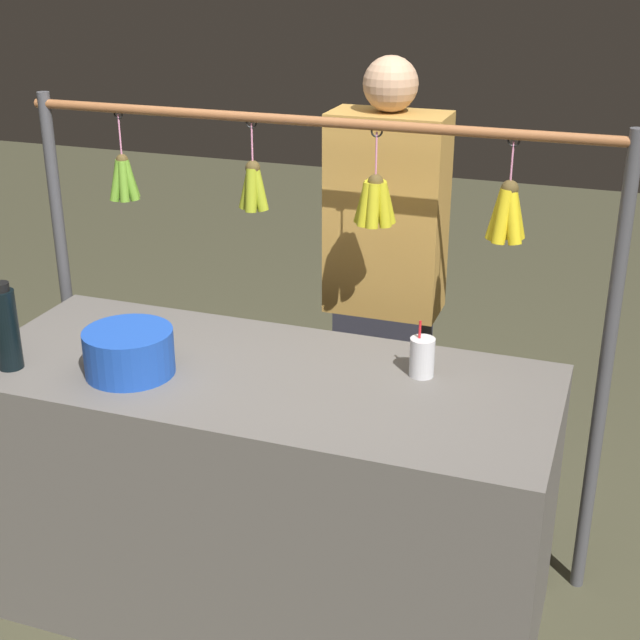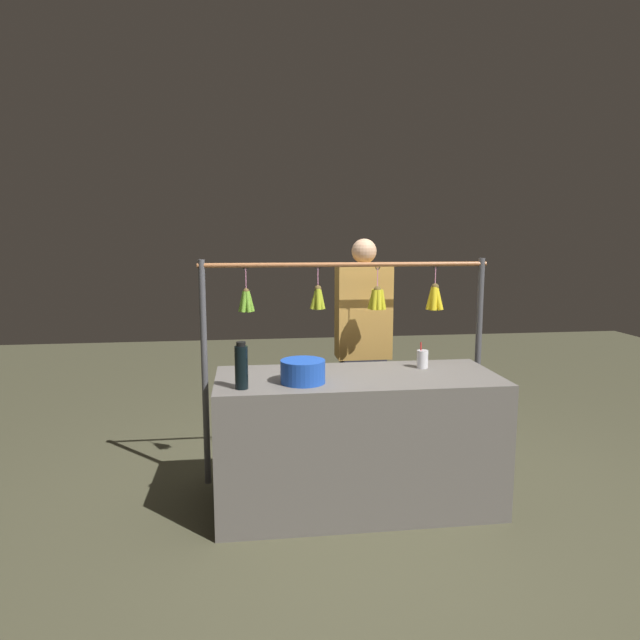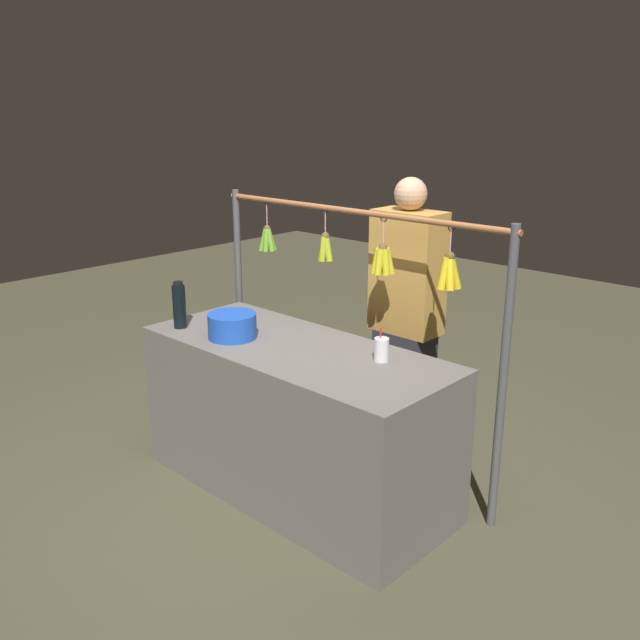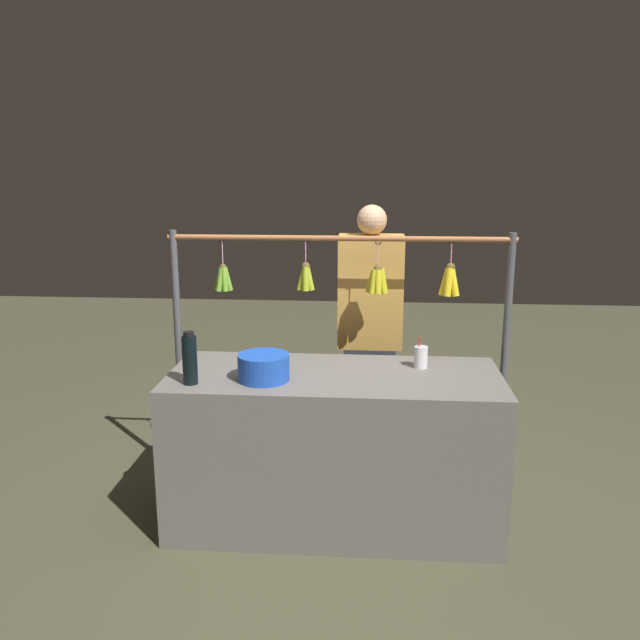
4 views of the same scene
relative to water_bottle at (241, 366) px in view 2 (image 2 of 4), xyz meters
The scene contains 7 objects.
ground_plane 1.24m from the water_bottle, 163.11° to the right, with size 12.00×12.00×0.00m, color #484732.
market_counter 0.94m from the water_bottle, 163.11° to the right, with size 1.77×0.74×0.86m, color #66605B.
display_rack 1.01m from the water_bottle, 138.78° to the right, with size 2.02×0.13×1.57m.
water_bottle is the anchor object (origin of this frame).
blue_bucket 0.38m from the water_bottle, 166.36° to the right, with size 0.27×0.27×0.14m, color blue.
drink_cup 1.24m from the water_bottle, 162.98° to the right, with size 0.07×0.07×0.17m.
vendor_person 1.32m from the water_bottle, 133.65° to the right, with size 0.40×0.22×1.70m.
Camera 2 is at (0.68, 3.37, 1.72)m, focal length 31.52 mm.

